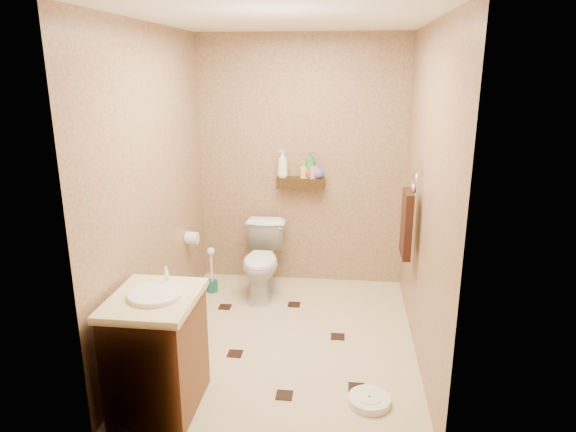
# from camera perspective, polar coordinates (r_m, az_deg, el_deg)

# --- Properties ---
(ground) EXTENTS (2.50, 2.50, 0.00)m
(ground) POSITION_cam_1_polar(r_m,az_deg,el_deg) (4.21, -0.17, -13.54)
(ground) COLOR beige
(ground) RESTS_ON ground
(wall_back) EXTENTS (2.00, 0.04, 2.40)m
(wall_back) POSITION_cam_1_polar(r_m,az_deg,el_deg) (4.98, 1.51, 5.92)
(wall_back) COLOR tan
(wall_back) RESTS_ON ground
(wall_front) EXTENTS (2.00, 0.04, 2.40)m
(wall_front) POSITION_cam_1_polar(r_m,az_deg,el_deg) (2.58, -3.47, -4.00)
(wall_front) COLOR tan
(wall_front) RESTS_ON ground
(wall_left) EXTENTS (0.04, 2.50, 2.40)m
(wall_left) POSITION_cam_1_polar(r_m,az_deg,el_deg) (4.00, -14.58, 2.85)
(wall_left) COLOR tan
(wall_left) RESTS_ON ground
(wall_right) EXTENTS (0.04, 2.50, 2.40)m
(wall_right) POSITION_cam_1_polar(r_m,az_deg,el_deg) (3.78, 15.05, 2.05)
(wall_right) COLOR tan
(wall_right) RESTS_ON ground
(ceiling) EXTENTS (2.00, 2.50, 0.02)m
(ceiling) POSITION_cam_1_polar(r_m,az_deg,el_deg) (3.67, -0.21, 21.08)
(ceiling) COLOR white
(ceiling) RESTS_ON wall_back
(wall_shelf) EXTENTS (0.46, 0.14, 0.10)m
(wall_shelf) POSITION_cam_1_polar(r_m,az_deg,el_deg) (4.94, 1.41, 3.70)
(wall_shelf) COLOR #3C2610
(wall_shelf) RESTS_ON wall_back
(floor_accents) EXTENTS (1.28, 1.46, 0.01)m
(floor_accents) POSITION_cam_1_polar(r_m,az_deg,el_deg) (4.15, -0.18, -13.92)
(floor_accents) COLOR black
(floor_accents) RESTS_ON ground
(toilet) EXTENTS (0.39, 0.67, 0.67)m
(toilet) POSITION_cam_1_polar(r_m,az_deg,el_deg) (4.85, -2.86, -4.97)
(toilet) COLOR white
(toilet) RESTS_ON ground
(vanity) EXTENTS (0.52, 0.63, 0.88)m
(vanity) POSITION_cam_1_polar(r_m,az_deg,el_deg) (3.40, -14.29, -14.29)
(vanity) COLOR brown
(vanity) RESTS_ON ground
(bathroom_scale) EXTENTS (0.32, 0.32, 0.06)m
(bathroom_scale) POSITION_cam_1_polar(r_m,az_deg,el_deg) (3.55, 9.01, -19.56)
(bathroom_scale) COLOR white
(bathroom_scale) RESTS_ON ground
(toilet_brush) EXTENTS (0.10, 0.10, 0.45)m
(toilet_brush) POSITION_cam_1_polar(r_m,az_deg,el_deg) (5.01, -8.46, -6.64)
(toilet_brush) COLOR #175C5C
(toilet_brush) RESTS_ON ground
(towel_ring) EXTENTS (0.12, 0.30, 0.76)m
(towel_ring) POSITION_cam_1_polar(r_m,az_deg,el_deg) (4.07, 13.11, -0.53)
(towel_ring) COLOR silver
(towel_ring) RESTS_ON wall_right
(toilet_paper) EXTENTS (0.12, 0.11, 0.12)m
(toilet_paper) POSITION_cam_1_polar(r_m,az_deg,el_deg) (4.73, -10.63, -2.40)
(toilet_paper) COLOR white
(toilet_paper) RESTS_ON wall_left
(bottle_a) EXTENTS (0.14, 0.14, 0.26)m
(bottle_a) POSITION_cam_1_polar(r_m,az_deg,el_deg) (4.92, -0.59, 5.81)
(bottle_a) COLOR white
(bottle_a) RESTS_ON wall_shelf
(bottle_b) EXTENTS (0.08, 0.08, 0.15)m
(bottle_b) POSITION_cam_1_polar(r_m,az_deg,el_deg) (4.91, 1.80, 5.14)
(bottle_b) COLOR yellow
(bottle_b) RESTS_ON wall_shelf
(bottle_c) EXTENTS (0.12, 0.12, 0.13)m
(bottle_c) POSITION_cam_1_polar(r_m,az_deg,el_deg) (4.91, 2.37, 5.00)
(bottle_c) COLOR red
(bottle_c) RESTS_ON wall_shelf
(bottle_d) EXTENTS (0.11, 0.11, 0.26)m
(bottle_d) POSITION_cam_1_polar(r_m,az_deg,el_deg) (4.89, 2.49, 5.71)
(bottle_d) COLOR #2D8750
(bottle_d) RESTS_ON wall_shelf
(bottle_e) EXTENTS (0.12, 0.12, 0.18)m
(bottle_e) POSITION_cam_1_polar(r_m,az_deg,el_deg) (4.90, 2.73, 5.28)
(bottle_e) COLOR #FFB454
(bottle_e) RESTS_ON wall_shelf
(bottle_f) EXTENTS (0.14, 0.14, 0.13)m
(bottle_f) POSITION_cam_1_polar(r_m,az_deg,el_deg) (4.90, 3.35, 4.99)
(bottle_f) COLOR #5D54D3
(bottle_f) RESTS_ON wall_shelf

